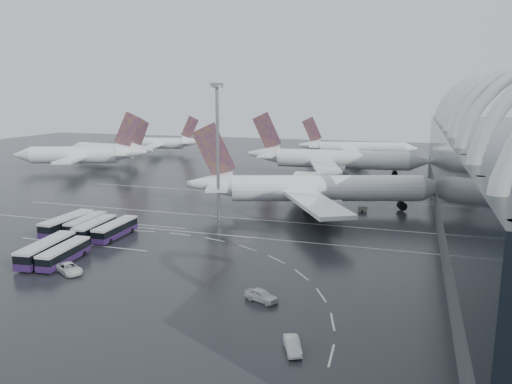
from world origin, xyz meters
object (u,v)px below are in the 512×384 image
(airliner_gate_b, at_px, (333,160))
(bus_row_near_b, at_px, (86,224))
(jet_remote_mid, at_px, (111,150))
(gse_cart_belly_a, at_px, (320,213))
(jet_remote_far, at_px, (162,143))
(floodlight_mast, at_px, (218,135))
(jet_remote_west, at_px, (83,155))
(bus_row_far_b, at_px, (46,250))
(gse_cart_belly_b, at_px, (363,209))
(gse_cart_belly_e, at_px, (315,206))
(bus_row_near_c, at_px, (95,228))
(bus_row_near_a, at_px, (67,223))
(van_curve_b, at_px, (261,295))
(bus_row_near_d, at_px, (115,229))
(airliner_main, at_px, (314,189))
(van_curve_a, at_px, (69,268))
(van_curve_c, at_px, (293,345))
(bus_row_far_c, at_px, (64,253))
(airliner_gate_c, at_px, (355,148))

(airliner_gate_b, height_order, bus_row_near_b, airliner_gate_b)
(jet_remote_mid, height_order, gse_cart_belly_a, jet_remote_mid)
(jet_remote_far, xyz_separation_m, floodlight_mast, (73.79, -111.47, 14.55))
(jet_remote_west, distance_m, bus_row_far_b, 106.44)
(gse_cart_belly_b, bearing_deg, gse_cart_belly_e, 177.42)
(bus_row_near_c, bearing_deg, bus_row_near_b, 53.95)
(bus_row_near_a, xyz_separation_m, bus_row_far_b, (8.22, -15.87, -0.00))
(bus_row_near_b, bearing_deg, airliner_gate_b, -26.80)
(van_curve_b, bearing_deg, bus_row_near_b, 84.69)
(bus_row_near_c, bearing_deg, jet_remote_mid, 28.17)
(bus_row_far_b, xyz_separation_m, gse_cart_belly_a, (39.11, 45.81, -1.32))
(bus_row_near_b, relative_size, gse_cart_belly_e, 5.99)
(bus_row_near_a, xyz_separation_m, bus_row_near_d, (11.76, -0.30, -0.17))
(airliner_main, height_order, jet_remote_mid, airliner_main)
(van_curve_a, relative_size, van_curve_c, 1.32)
(bus_row_near_a, height_order, van_curve_c, bus_row_near_a)
(bus_row_near_d, bearing_deg, gse_cart_belly_b, -51.75)
(jet_remote_far, height_order, bus_row_near_d, jet_remote_far)
(airliner_gate_b, distance_m, van_curve_b, 110.92)
(bus_row_near_d, relative_size, gse_cart_belly_b, 6.10)
(bus_row_near_b, bearing_deg, gse_cart_belly_b, -60.31)
(bus_row_near_a, bearing_deg, bus_row_near_b, -60.30)
(jet_remote_west, height_order, van_curve_a, jet_remote_west)
(gse_cart_belly_e, bearing_deg, bus_row_near_b, -139.45)
(jet_remote_west, height_order, bus_row_near_d, jet_remote_west)
(bus_row_near_b, xyz_separation_m, gse_cart_belly_e, (41.50, 35.51, -1.07))
(van_curve_b, bearing_deg, airliner_main, 25.41)
(jet_remote_far, relative_size, van_curve_b, 8.26)
(floodlight_mast, bearing_deg, bus_row_far_c, -112.02)
(gse_cart_belly_e, bearing_deg, jet_remote_west, 159.16)
(bus_row_near_b, height_order, van_curve_b, bus_row_near_b)
(jet_remote_west, bearing_deg, bus_row_far_b, 104.93)
(van_curve_a, xyz_separation_m, floodlight_mast, (10.21, 39.01, 18.33))
(floodlight_mast, bearing_deg, gse_cart_belly_e, 44.56)
(airliner_gate_c, distance_m, gse_cart_belly_e, 98.99)
(bus_row_far_c, xyz_separation_m, van_curve_b, (36.52, -5.14, -0.80))
(airliner_gate_c, xyz_separation_m, floodlight_mast, (-17.24, -117.25, 14.59))
(airliner_gate_c, relative_size, bus_row_near_b, 4.19)
(airliner_main, relative_size, gse_cart_belly_a, 31.36)
(bus_row_far_c, bearing_deg, bus_row_near_c, 11.84)
(floodlight_mast, distance_m, gse_cart_belly_e, 32.09)
(bus_row_near_d, relative_size, bus_row_far_c, 1.02)
(bus_row_near_c, xyz_separation_m, floodlight_mast, (18.90, 19.67, 17.46))
(bus_row_far_c, height_order, van_curve_a, bus_row_far_c)
(jet_remote_mid, relative_size, bus_row_far_c, 3.50)
(airliner_main, bearing_deg, airliner_gate_b, 76.54)
(airliner_gate_b, height_order, bus_row_far_b, airliner_gate_b)
(airliner_main, xyz_separation_m, airliner_gate_b, (-4.05, 55.04, 0.04))
(airliner_main, bearing_deg, jet_remote_far, 116.24)
(bus_row_near_a, height_order, gse_cart_belly_b, bus_row_near_a)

